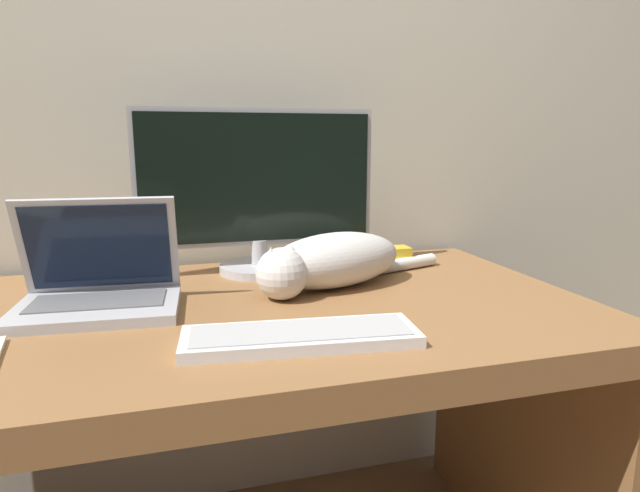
{
  "coord_description": "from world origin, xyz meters",
  "views": [
    {
      "loc": [
        -0.12,
        -0.65,
        1.05
      ],
      "look_at": [
        0.17,
        0.36,
        0.84
      ],
      "focal_mm": 30.0,
      "sensor_mm": 36.0,
      "label": 1
    }
  ],
  "objects_px": {
    "monitor": "(258,191)",
    "external_keyboard": "(301,336)",
    "cat": "(330,260)",
    "laptop": "(98,288)"
  },
  "relations": [
    {
      "from": "cat",
      "to": "external_keyboard",
      "type": "bearing_deg",
      "value": -133.32
    },
    {
      "from": "monitor",
      "to": "external_keyboard",
      "type": "distance_m",
      "value": 0.54
    },
    {
      "from": "external_keyboard",
      "to": "cat",
      "type": "height_order",
      "value": "cat"
    },
    {
      "from": "external_keyboard",
      "to": "cat",
      "type": "xyz_separation_m",
      "value": [
        0.14,
        0.31,
        0.05
      ]
    },
    {
      "from": "monitor",
      "to": "cat",
      "type": "bearing_deg",
      "value": -56.3
    },
    {
      "from": "monitor",
      "to": "cat",
      "type": "xyz_separation_m",
      "value": [
        0.13,
        -0.19,
        -0.14
      ]
    },
    {
      "from": "monitor",
      "to": "laptop",
      "type": "xyz_separation_m",
      "value": [
        -0.36,
        -0.22,
        -0.16
      ]
    },
    {
      "from": "monitor",
      "to": "external_keyboard",
      "type": "bearing_deg",
      "value": -91.74
    },
    {
      "from": "monitor",
      "to": "cat",
      "type": "relative_size",
      "value": 1.15
    },
    {
      "from": "monitor",
      "to": "laptop",
      "type": "bearing_deg",
      "value": -147.95
    }
  ]
}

